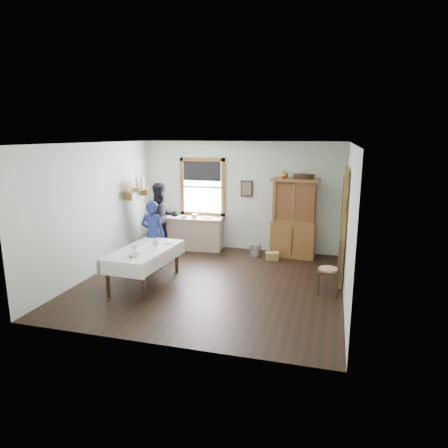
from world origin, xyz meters
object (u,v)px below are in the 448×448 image
object	(u,v)px
pail	(255,250)
woman_blue	(153,237)
china_hutch	(294,218)
spindle_chair	(329,269)
figure_dark	(162,221)
wicker_basket	(272,256)
dining_table	(145,266)
work_counter	(194,233)

from	to	relation	value
pail	woman_blue	world-z (taller)	woman_blue
china_hutch	spindle_chair	bearing A→B (deg)	-63.47
figure_dark	wicker_basket	bearing A→B (deg)	-35.20
dining_table	woman_blue	world-z (taller)	woman_blue
spindle_chair	wicker_basket	bearing A→B (deg)	122.69
woman_blue	pail	bearing A→B (deg)	-143.40
dining_table	wicker_basket	world-z (taller)	dining_table
work_counter	woman_blue	bearing A→B (deg)	-107.44
spindle_chair	pail	bearing A→B (deg)	127.75
woman_blue	spindle_chair	bearing A→B (deg)	172.60
china_hutch	dining_table	distance (m)	3.71
dining_table	pail	distance (m)	2.95
china_hutch	dining_table	xyz separation A→B (m)	(-2.60, -2.58, -0.58)
spindle_chair	figure_dark	size ratio (longest dim) A/B	0.59
dining_table	woman_blue	size ratio (longest dim) A/B	1.27
wicker_basket	figure_dark	world-z (taller)	figure_dark
work_counter	pail	distance (m)	1.64
pail	spindle_chair	bearing A→B (deg)	-48.36
work_counter	pail	bearing A→B (deg)	-10.61
spindle_chair	dining_table	bearing A→B (deg)	-176.68
work_counter	pail	size ratio (longest dim) A/B	5.13
dining_table	spindle_chair	bearing A→B (deg)	7.22
dining_table	wicker_basket	size ratio (longest dim) A/B	5.80
work_counter	dining_table	world-z (taller)	work_counter
work_counter	china_hutch	size ratio (longest dim) A/B	0.77
china_hutch	pail	distance (m)	1.19
work_counter	china_hutch	distance (m)	2.54
spindle_chair	work_counter	bearing A→B (deg)	143.85
pail	work_counter	bearing A→B (deg)	174.25
work_counter	pail	xyz separation A→B (m)	(1.61, -0.16, -0.27)
figure_dark	china_hutch	bearing A→B (deg)	-28.22
pail	china_hutch	bearing A→B (deg)	12.45
spindle_chair	china_hutch	bearing A→B (deg)	108.04
work_counter	wicker_basket	bearing A→B (deg)	-15.15
dining_table	woman_blue	bearing A→B (deg)	104.91
wicker_basket	work_counter	bearing A→B (deg)	169.71
work_counter	wicker_basket	xyz separation A→B (m)	(2.05, -0.37, -0.32)
work_counter	wicker_basket	distance (m)	2.11
pail	wicker_basket	distance (m)	0.49
china_hutch	figure_dark	xyz separation A→B (m)	(-3.16, -0.49, -0.13)
pail	wicker_basket	world-z (taller)	pail
work_counter	dining_table	size ratio (longest dim) A/B	0.82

